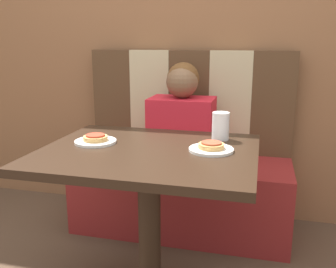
# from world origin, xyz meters

# --- Properties ---
(wall_back) EXTENTS (7.00, 0.05, 2.60)m
(wall_back) POSITION_xyz_m (0.00, 0.99, 1.30)
(wall_back) COLOR brown
(wall_back) RESTS_ON ground_plane
(booth_seat) EXTENTS (1.31, 0.51, 0.45)m
(booth_seat) POSITION_xyz_m (0.00, 0.68, 0.23)
(booth_seat) COLOR maroon
(booth_seat) RESTS_ON ground_plane
(booth_backrest) EXTENTS (1.31, 0.06, 0.65)m
(booth_backrest) POSITION_xyz_m (-0.00, 0.90, 0.78)
(booth_backrest) COLOR #4C331E
(booth_backrest) RESTS_ON booth_seat
(dining_table) EXTENTS (0.91, 0.75, 0.71)m
(dining_table) POSITION_xyz_m (0.00, 0.00, 0.61)
(dining_table) COLOR black
(dining_table) RESTS_ON ground_plane
(person) EXTENTS (0.38, 0.25, 0.59)m
(person) POSITION_xyz_m (0.00, 0.68, 0.72)
(person) COLOR red
(person) RESTS_ON booth_seat
(plate_left) EXTENTS (0.19, 0.19, 0.01)m
(plate_left) POSITION_xyz_m (-0.26, 0.04, 0.72)
(plate_left) COLOR white
(plate_left) RESTS_ON dining_table
(plate_right) EXTENTS (0.19, 0.19, 0.01)m
(plate_right) POSITION_xyz_m (0.26, 0.04, 0.72)
(plate_right) COLOR white
(plate_right) RESTS_ON dining_table
(pizza_left) EXTENTS (0.11, 0.11, 0.03)m
(pizza_left) POSITION_xyz_m (-0.26, 0.04, 0.74)
(pizza_left) COLOR tan
(pizza_left) RESTS_ON plate_left
(pizza_right) EXTENTS (0.11, 0.11, 0.03)m
(pizza_right) POSITION_xyz_m (0.26, 0.04, 0.74)
(pizza_right) COLOR tan
(pizza_right) RESTS_ON plate_right
(drinking_cup) EXTENTS (0.08, 0.08, 0.13)m
(drinking_cup) POSITION_xyz_m (0.28, 0.24, 0.78)
(drinking_cup) COLOR silver
(drinking_cup) RESTS_ON dining_table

